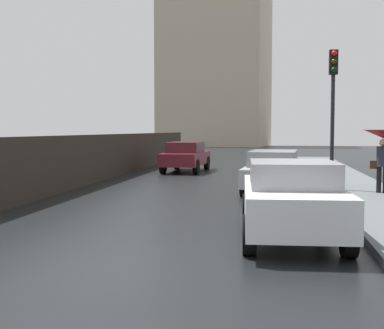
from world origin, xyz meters
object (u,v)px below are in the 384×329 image
Objects in this scene: pedestrian_with_umbrella_near at (383,142)px; car_white_mid_road at (291,198)px; traffic_light at (333,93)px; car_silver_far_ahead at (273,170)px; car_maroon_near_kerb at (186,156)px.

car_white_mid_road is at bearing 73.58° from pedestrian_with_umbrella_near.
traffic_light is (1.47, 7.07, 2.39)m from car_white_mid_road.
car_silver_far_ahead is 1.08× the size of traffic_light.
traffic_light reaches higher than car_maroon_near_kerb.
traffic_light is at bearing -4.48° from car_silver_far_ahead.
car_maroon_near_kerb is at bearing 122.72° from car_silver_far_ahead.
car_maroon_near_kerb is at bearing 103.30° from car_white_mid_road.
car_maroon_near_kerb is 8.71m from car_silver_far_ahead.
car_white_mid_road reaches higher than car_maroon_near_kerb.
car_silver_far_ahead is at bearing -8.57° from pedestrian_with_umbrella_near.
car_white_mid_road is 0.99× the size of traffic_light.
pedestrian_with_umbrella_near is (3.19, -0.92, 0.95)m from car_silver_far_ahead.
car_white_mid_road is 7.61m from traffic_light.
car_white_mid_road is at bearing 109.04° from car_maroon_near_kerb.
car_white_mid_road is (4.50, -15.00, -0.00)m from car_maroon_near_kerb.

